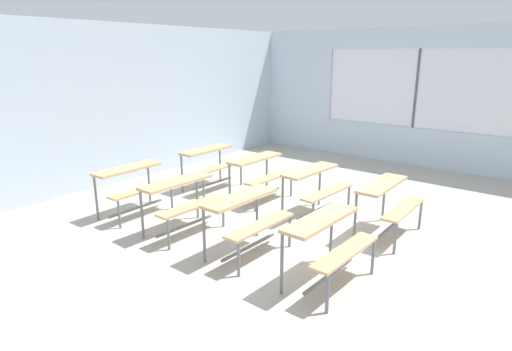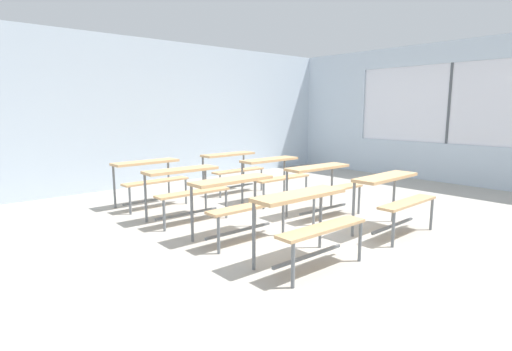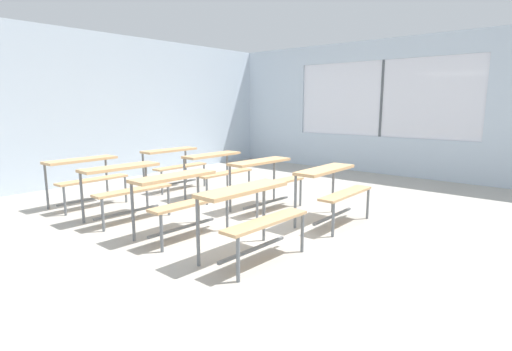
# 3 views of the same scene
# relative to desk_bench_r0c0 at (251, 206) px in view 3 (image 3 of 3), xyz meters

# --- Properties ---
(ground) EXTENTS (10.00, 9.00, 0.05)m
(ground) POSITION_rel_desk_bench_r0c0_xyz_m (0.82, 0.67, -0.59)
(ground) COLOR #ADA89E
(wall_back) EXTENTS (10.00, 0.12, 3.00)m
(wall_back) POSITION_rel_desk_bench_r0c0_xyz_m (0.82, 5.17, 0.94)
(wall_back) COLOR silver
(wall_back) RESTS_ON ground
(wall_right) EXTENTS (0.12, 9.00, 3.00)m
(wall_right) POSITION_rel_desk_bench_r0c0_xyz_m (5.82, 0.54, 0.88)
(wall_right) COLOR silver
(wall_right) RESTS_ON ground
(desk_bench_r0c0) EXTENTS (1.11, 0.61, 0.74)m
(desk_bench_r0c0) POSITION_rel_desk_bench_r0c0_xyz_m (0.00, 0.00, 0.00)
(desk_bench_r0c0) COLOR tan
(desk_bench_r0c0) RESTS_ON ground
(desk_bench_r0c1) EXTENTS (1.11, 0.62, 0.74)m
(desk_bench_r0c1) POSITION_rel_desk_bench_r0c0_xyz_m (1.64, 0.00, 0.00)
(desk_bench_r0c1) COLOR tan
(desk_bench_r0c1) RESTS_ON ground
(desk_bench_r1c0) EXTENTS (1.11, 0.60, 0.74)m
(desk_bench_r1c0) POSITION_rel_desk_bench_r0c0_xyz_m (-0.00, 1.14, 0.00)
(desk_bench_r1c0) COLOR tan
(desk_bench_r1c0) RESTS_ON ground
(desk_bench_r1c1) EXTENTS (1.13, 0.64, 0.74)m
(desk_bench_r1c1) POSITION_rel_desk_bench_r0c0_xyz_m (1.64, 1.15, 0.00)
(desk_bench_r1c1) COLOR tan
(desk_bench_r1c1) RESTS_ON ground
(desk_bench_r2c0) EXTENTS (1.11, 0.61, 0.74)m
(desk_bench_r2c0) POSITION_rel_desk_bench_r0c0_xyz_m (-0.05, 2.28, 0.00)
(desk_bench_r2c0) COLOR tan
(desk_bench_r2c0) RESTS_ON ground
(desk_bench_r2c1) EXTENTS (1.11, 0.60, 0.74)m
(desk_bench_r2c1) POSITION_rel_desk_bench_r0c0_xyz_m (1.72, 2.30, 0.00)
(desk_bench_r2c1) COLOR tan
(desk_bench_r2c1) RESTS_ON ground
(desk_bench_r3c0) EXTENTS (1.12, 0.62, 0.74)m
(desk_bench_r3c0) POSITION_rel_desk_bench_r0c0_xyz_m (-0.05, 3.42, 0.00)
(desk_bench_r3c0) COLOR tan
(desk_bench_r3c0) RESTS_ON ground
(desk_bench_r3c1) EXTENTS (1.10, 0.59, 0.74)m
(desk_bench_r3c1) POSITION_rel_desk_bench_r0c0_xyz_m (1.68, 3.43, 0.00)
(desk_bench_r3c1) COLOR tan
(desk_bench_r3c1) RESTS_ON ground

